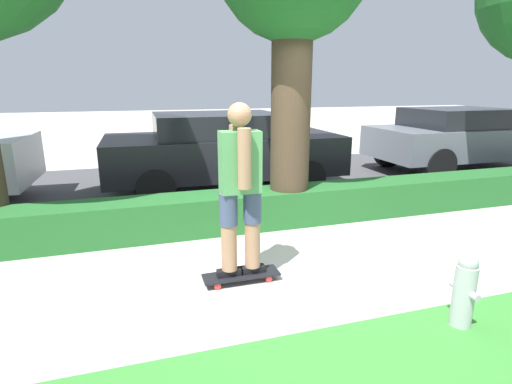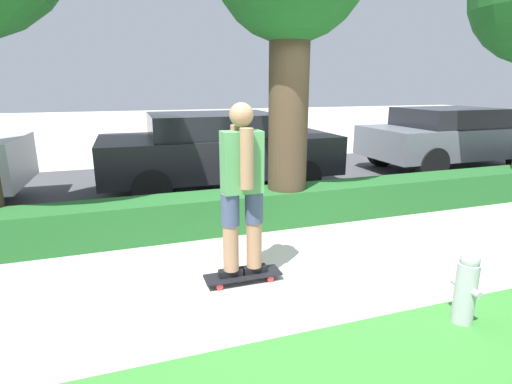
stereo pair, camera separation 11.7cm
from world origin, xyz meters
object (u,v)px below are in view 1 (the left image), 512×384
parked_car_rear (458,137)px  skater_person (240,187)px  skateboard (241,275)px  parked_car_middle (223,149)px  fire_hydrant (464,290)px

parked_car_rear → skater_person: bearing=-148.1°
skateboard → skater_person: size_ratio=0.46×
skateboard → parked_car_middle: size_ratio=0.18×
parked_car_middle → parked_car_rear: 5.68m
parked_car_rear → fire_hydrant: bearing=-132.2°
skater_person → skateboard: bearing=-1.8°
skater_person → parked_car_rear: bearing=31.6°
skateboard → skater_person: 0.95m
parked_car_middle → parked_car_rear: size_ratio=1.08×
parked_car_middle → skater_person: bearing=-99.3°
parked_car_rear → fire_hydrant: 7.10m
parked_car_rear → parked_car_middle: bearing=-179.5°
skater_person → parked_car_middle: 3.96m
parked_car_rear → fire_hydrant: (-4.78, -5.22, -0.46)m
skateboard → fire_hydrant: size_ratio=1.20×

